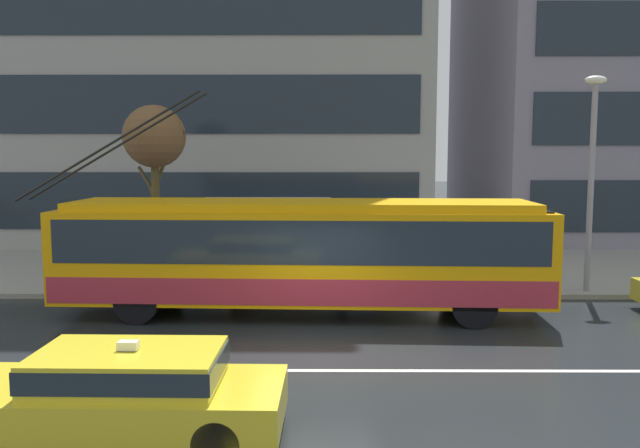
{
  "coord_description": "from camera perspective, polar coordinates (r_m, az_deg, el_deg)",
  "views": [
    {
      "loc": [
        0.17,
        -12.57,
        3.96
      ],
      "look_at": [
        0.07,
        3.68,
        2.17
      ],
      "focal_mm": 35.91,
      "sensor_mm": 36.0,
      "label": 1
    }
  ],
  "objects": [
    {
      "name": "ground_plane",
      "position": [
        13.18,
        -0.41,
        -11.22
      ],
      "size": [
        160.0,
        160.0,
        0.0
      ],
      "primitive_type": "plane",
      "color": "#202527"
    },
    {
      "name": "sidewalk_slab",
      "position": [
        22.5,
        -0.09,
        -3.69
      ],
      "size": [
        80.0,
        10.0,
        0.14
      ],
      "primitive_type": "cube",
      "color": "gray",
      "rests_on": "ground_plane"
    },
    {
      "name": "lane_centre_line",
      "position": [
        12.04,
        -0.49,
        -12.92
      ],
      "size": [
        72.0,
        0.14,
        0.01
      ],
      "primitive_type": "cube",
      "color": "silver",
      "rests_on": "ground_plane"
    },
    {
      "name": "trolleybus",
      "position": [
        15.76,
        -1.58,
        -2.5
      ],
      "size": [
        12.97,
        2.98,
        5.47
      ],
      "color": "#EC9F08",
      "rests_on": "ground_plane"
    },
    {
      "name": "taxi_oncoming_near",
      "position": [
        9.58,
        -17.27,
        -13.9
      ],
      "size": [
        4.67,
        1.85,
        1.39
      ],
      "color": "yellow",
      "rests_on": "ground_plane"
    },
    {
      "name": "bus_shelter",
      "position": [
        19.5,
        -4.79,
        0.43
      ],
      "size": [
        3.92,
        1.61,
        2.47
      ],
      "color": "gray",
      "rests_on": "sidewalk_slab"
    },
    {
      "name": "pedestrian_at_shelter",
      "position": [
        18.0,
        -7.79,
        -1.03
      ],
      "size": [
        1.22,
        1.22,
        1.96
      ],
      "color": "#494F45",
      "rests_on": "sidewalk_slab"
    },
    {
      "name": "pedestrian_approaching_curb",
      "position": [
        19.14,
        -6.73,
        -0.67
      ],
      "size": [
        1.1,
        1.1,
        1.93
      ],
      "color": "#4D4D51",
      "rests_on": "sidewalk_slab"
    },
    {
      "name": "pedestrian_walking_past",
      "position": [
        18.93,
        1.99,
        -2.47
      ],
      "size": [
        0.47,
        0.47,
        1.61
      ],
      "color": "navy",
      "rests_on": "sidewalk_slab"
    },
    {
      "name": "pedestrian_waiting_by_pole",
      "position": [
        19.46,
        5.35,
        -0.33
      ],
      "size": [
        1.09,
        1.09,
        1.96
      ],
      "color": "#49574C",
      "rests_on": "sidewalk_slab"
    },
    {
      "name": "street_lamp",
      "position": [
        19.1,
        23.07,
        4.98
      ],
      "size": [
        0.6,
        0.32,
        5.93
      ],
      "color": "gray",
      "rests_on": "sidewalk_slab"
    },
    {
      "name": "street_tree_bare",
      "position": [
        20.99,
        -14.55,
        7.32
      ],
      "size": [
        2.02,
        2.05,
        5.35
      ],
      "color": "brown",
      "rests_on": "sidewalk_slab"
    }
  ]
}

